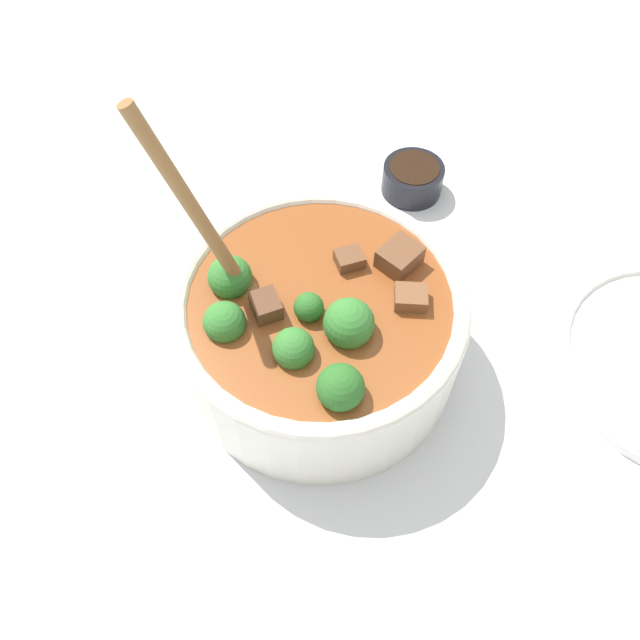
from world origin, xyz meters
The scene contains 3 objects.
ground_plane centered at (0.00, 0.00, 0.00)m, with size 4.00×4.00×0.00m, color silver.
stew_bowl centered at (0.00, 0.00, 0.06)m, with size 0.26×0.26×0.28m.
condiment_bowl centered at (0.23, 0.12, 0.02)m, with size 0.07×0.07×0.04m.
Camera 1 is at (-0.19, -0.25, 0.53)m, focal length 35.00 mm.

